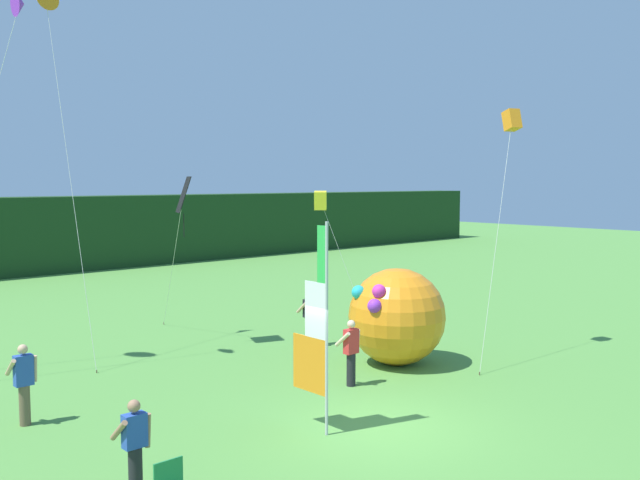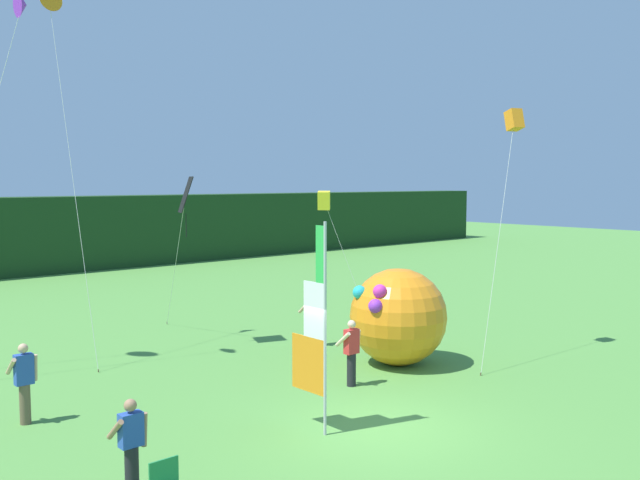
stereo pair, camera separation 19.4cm
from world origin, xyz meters
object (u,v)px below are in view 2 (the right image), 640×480
at_px(person_mid_field, 24,381).
at_px(inflatable_balloon, 398,317).
at_px(banner_flag, 315,332).
at_px(kite_orange_delta_4, 50,4).
at_px(kite_purple_delta_5, 21,8).
at_px(person_far_left, 351,351).
at_px(kite_orange_box_2, 514,122).
at_px(kite_yellow_box_3, 324,201).
at_px(person_near_banner, 131,446).
at_px(kite_black_diamond_1, 185,199).
at_px(person_far_right, 311,317).

bearing_deg(person_mid_field, inflatable_balloon, -12.26).
height_order(banner_flag, person_mid_field, banner_flag).
bearing_deg(person_mid_field, kite_orange_delta_4, 62.98).
bearing_deg(banner_flag, kite_purple_delta_5, 107.96).
relative_size(person_mid_field, kite_orange_delta_4, 0.16).
relative_size(person_far_left, kite_orange_box_2, 0.23).
bearing_deg(kite_orange_box_2, kite_yellow_box_3, 85.61).
height_order(inflatable_balloon, kite_yellow_box_3, kite_yellow_box_3).
relative_size(banner_flag, person_mid_field, 2.51).
height_order(person_far_left, inflatable_balloon, inflatable_balloon).
relative_size(person_near_banner, kite_orange_box_2, 0.23).
height_order(banner_flag, inflatable_balloon, banner_flag).
distance_m(person_near_banner, person_mid_field, 4.61).
bearing_deg(kite_black_diamond_1, inflatable_balloon, -60.13).
distance_m(person_far_right, kite_orange_box_2, 8.19).
bearing_deg(person_near_banner, person_far_left, 16.74).
xyz_separation_m(person_far_left, kite_black_diamond_1, (-0.89, 6.17, 3.58)).
xyz_separation_m(person_far_right, kite_purple_delta_5, (-7.24, 2.75, 8.44)).
bearing_deg(kite_orange_box_2, banner_flag, -173.16).
distance_m(banner_flag, person_far_left, 3.37).
bearing_deg(person_far_left, inflatable_balloon, 13.93).
bearing_deg(person_near_banner, kite_yellow_box_3, 37.58).
relative_size(person_mid_field, kite_yellow_box_3, 0.36).
height_order(person_far_left, kite_yellow_box_3, kite_yellow_box_3).
height_order(kite_black_diamond_1, kite_purple_delta_5, kite_purple_delta_5).
bearing_deg(inflatable_balloon, banner_flag, -155.46).
relative_size(banner_flag, person_far_right, 2.53).
relative_size(banner_flag, kite_orange_delta_4, 0.40).
xyz_separation_m(person_near_banner, kite_purple_delta_5, (1.46, 8.51, 8.47)).
height_order(person_near_banner, kite_orange_delta_4, kite_orange_delta_4).
bearing_deg(person_mid_field, person_near_banner, -89.09).
distance_m(kite_yellow_box_3, kite_orange_delta_4, 11.78).
xyz_separation_m(person_far_left, person_far_right, (1.93, 3.72, 0.02)).
bearing_deg(kite_orange_delta_4, person_far_right, -39.37).
bearing_deg(inflatable_balloon, person_near_banner, -163.97).
bearing_deg(kite_black_diamond_1, person_mid_field, -148.87).
distance_m(person_near_banner, kite_yellow_box_3, 16.95).
bearing_deg(person_mid_field, kite_orange_box_2, -14.57).
bearing_deg(person_far_right, inflatable_balloon, -82.84).
distance_m(banner_flag, kite_yellow_box_3, 13.52).
distance_m(person_far_right, kite_yellow_box_3, 7.09).
bearing_deg(kite_purple_delta_5, kite_black_diamond_1, -3.88).
distance_m(inflatable_balloon, kite_orange_box_2, 6.45).
bearing_deg(kite_purple_delta_5, person_far_right, -20.81).
relative_size(kite_black_diamond_1, kite_orange_box_2, 0.73).
height_order(person_far_right, kite_yellow_box_3, kite_yellow_box_3).
distance_m(person_far_right, kite_purple_delta_5, 11.46).
bearing_deg(kite_orange_box_2, person_mid_field, 165.43).
relative_size(person_near_banner, inflatable_balloon, 0.60).
bearing_deg(kite_yellow_box_3, kite_orange_box_2, -94.39).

